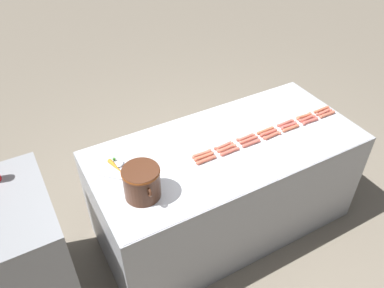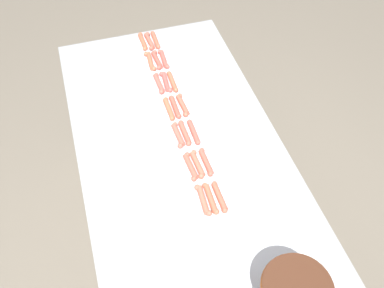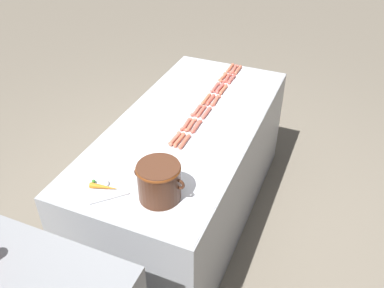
% 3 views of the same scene
% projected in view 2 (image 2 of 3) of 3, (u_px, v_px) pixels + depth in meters
% --- Properties ---
extents(ground_plane, '(20.00, 20.00, 0.00)m').
position_uv_depth(ground_plane, '(187.00, 248.00, 2.60)').
color(ground_plane, '#756B5B').
extents(griddle_counter, '(0.93, 2.02, 0.87)m').
position_uv_depth(griddle_counter, '(186.00, 211.00, 2.27)').
color(griddle_counter, '#9EA0A5').
rests_on(griddle_counter, ground_plane).
extents(hot_dog_0, '(0.03, 0.16, 0.03)m').
position_uv_depth(hot_dog_0, '(155.00, 40.00, 2.48)').
color(hot_dog_0, '#C2634A').
rests_on(hot_dog_0, griddle_counter).
extents(hot_dog_1, '(0.03, 0.16, 0.03)m').
position_uv_depth(hot_dog_1, '(164.00, 59.00, 2.37)').
color(hot_dog_1, '#C2594E').
rests_on(hot_dog_1, griddle_counter).
extents(hot_dog_2, '(0.03, 0.16, 0.03)m').
position_uv_depth(hot_dog_2, '(172.00, 82.00, 2.25)').
color(hot_dog_2, '#CD6448').
rests_on(hot_dog_2, griddle_counter).
extents(hot_dog_3, '(0.04, 0.16, 0.03)m').
position_uv_depth(hot_dog_3, '(183.00, 105.00, 2.14)').
color(hot_dog_3, '#C9614B').
rests_on(hot_dog_3, griddle_counter).
extents(hot_dog_4, '(0.03, 0.16, 0.03)m').
position_uv_depth(hot_dog_4, '(194.00, 132.00, 2.03)').
color(hot_dog_4, '#C35A4C').
rests_on(hot_dog_4, griddle_counter).
extents(hot_dog_5, '(0.03, 0.16, 0.03)m').
position_uv_depth(hot_dog_5, '(206.00, 162.00, 1.91)').
color(hot_dog_5, '#CC5D4B').
rests_on(hot_dog_5, griddle_counter).
extents(hot_dog_6, '(0.03, 0.16, 0.03)m').
position_uv_depth(hot_dog_6, '(220.00, 197.00, 1.80)').
color(hot_dog_6, '#C55F48').
rests_on(hot_dog_6, griddle_counter).
extents(hot_dog_7, '(0.04, 0.16, 0.03)m').
position_uv_depth(hot_dog_7, '(150.00, 41.00, 2.48)').
color(hot_dog_7, '#C1604E').
rests_on(hot_dog_7, griddle_counter).
extents(hot_dog_8, '(0.04, 0.16, 0.03)m').
position_uv_depth(hot_dog_8, '(157.00, 60.00, 2.37)').
color(hot_dog_8, '#C6594B').
rests_on(hot_dog_8, griddle_counter).
extents(hot_dog_9, '(0.04, 0.16, 0.03)m').
position_uv_depth(hot_dog_9, '(166.00, 82.00, 2.25)').
color(hot_dog_9, '#C65951').
rests_on(hot_dog_9, griddle_counter).
extents(hot_dog_10, '(0.03, 0.16, 0.03)m').
position_uv_depth(hot_dog_10, '(175.00, 107.00, 2.14)').
color(hot_dog_10, '#CC5A49').
rests_on(hot_dog_10, griddle_counter).
extents(hot_dog_11, '(0.03, 0.16, 0.03)m').
position_uv_depth(hot_dog_11, '(185.00, 133.00, 2.03)').
color(hot_dog_11, '#C95F4D').
rests_on(hot_dog_11, griddle_counter).
extents(hot_dog_12, '(0.03, 0.16, 0.03)m').
position_uv_depth(hot_dog_12, '(197.00, 164.00, 1.91)').
color(hot_dog_12, '#C5674F').
rests_on(hot_dog_12, griddle_counter).
extents(hot_dog_13, '(0.03, 0.16, 0.03)m').
position_uv_depth(hot_dog_13, '(211.00, 198.00, 1.79)').
color(hot_dog_13, '#C56348').
rests_on(hot_dog_13, griddle_counter).
extents(hot_dog_14, '(0.03, 0.16, 0.03)m').
position_uv_depth(hot_dog_14, '(143.00, 41.00, 2.47)').
color(hot_dog_14, '#CC6547').
rests_on(hot_dog_14, griddle_counter).
extents(hot_dog_15, '(0.04, 0.16, 0.03)m').
position_uv_depth(hot_dog_15, '(150.00, 61.00, 2.36)').
color(hot_dog_15, '#CD6548').
rests_on(hot_dog_15, griddle_counter).
extents(hot_dog_16, '(0.03, 0.16, 0.03)m').
position_uv_depth(hot_dog_16, '(159.00, 83.00, 2.25)').
color(hot_dog_16, '#C95E51').
rests_on(hot_dog_16, griddle_counter).
extents(hot_dog_17, '(0.03, 0.16, 0.03)m').
position_uv_depth(hot_dog_17, '(169.00, 109.00, 2.13)').
color(hot_dog_17, '#BF6747').
rests_on(hot_dog_17, griddle_counter).
extents(hot_dog_18, '(0.03, 0.16, 0.03)m').
position_uv_depth(hot_dog_18, '(178.00, 135.00, 2.02)').
color(hot_dog_18, '#C16250').
rests_on(hot_dog_18, griddle_counter).
extents(hot_dog_19, '(0.04, 0.16, 0.03)m').
position_uv_depth(hot_dog_19, '(191.00, 166.00, 1.90)').
color(hot_dog_19, '#C85E4C').
rests_on(hot_dog_19, griddle_counter).
extents(hot_dog_20, '(0.03, 0.16, 0.03)m').
position_uv_depth(hot_dog_20, '(203.00, 200.00, 1.79)').
color(hot_dog_20, '#C06650').
rests_on(hot_dog_20, griddle_counter).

